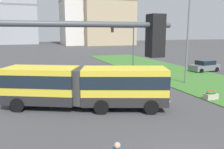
{
  "coord_description": "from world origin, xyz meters",
  "views": [
    {
      "loc": [
        -6.14,
        -6.9,
        5.55
      ],
      "look_at": [
        0.14,
        10.24,
        2.2
      ],
      "focal_mm": 37.5,
      "sensor_mm": 36.0,
      "label": 1
    }
  ],
  "objects_px": {
    "flower_planter_2": "(211,95)",
    "traffic_light_near_left": "(29,123)",
    "streetlight_median": "(188,34)",
    "car_grey_wagon": "(205,66)",
    "traffic_light_far_right": "(126,41)",
    "car_maroon_sedan": "(29,73)",
    "articulated_bus": "(85,86)"
  },
  "relations": [
    {
      "from": "flower_planter_2",
      "to": "traffic_light_near_left",
      "type": "relative_size",
      "value": 0.19
    },
    {
      "from": "traffic_light_near_left",
      "to": "streetlight_median",
      "type": "bearing_deg",
      "value": 46.09
    },
    {
      "from": "traffic_light_near_left",
      "to": "car_grey_wagon",
      "type": "bearing_deg",
      "value": 43.38
    },
    {
      "from": "traffic_light_far_right",
      "to": "streetlight_median",
      "type": "height_order",
      "value": "streetlight_median"
    },
    {
      "from": "car_maroon_sedan",
      "to": "articulated_bus",
      "type": "bearing_deg",
      "value": -73.72
    },
    {
      "from": "car_grey_wagon",
      "to": "traffic_light_far_right",
      "type": "height_order",
      "value": "traffic_light_far_right"
    },
    {
      "from": "articulated_bus",
      "to": "traffic_light_far_right",
      "type": "height_order",
      "value": "traffic_light_far_right"
    },
    {
      "from": "car_grey_wagon",
      "to": "streetlight_median",
      "type": "height_order",
      "value": "streetlight_median"
    },
    {
      "from": "car_grey_wagon",
      "to": "streetlight_median",
      "type": "distance_m",
      "value": 10.45
    },
    {
      "from": "car_grey_wagon",
      "to": "traffic_light_near_left",
      "type": "relative_size",
      "value": 0.78
    },
    {
      "from": "car_grey_wagon",
      "to": "flower_planter_2",
      "type": "relative_size",
      "value": 4.15
    },
    {
      "from": "car_grey_wagon",
      "to": "car_maroon_sedan",
      "type": "height_order",
      "value": "same"
    },
    {
      "from": "car_maroon_sedan",
      "to": "streetlight_median",
      "type": "bearing_deg",
      "value": -28.56
    },
    {
      "from": "flower_planter_2",
      "to": "traffic_light_near_left",
      "type": "bearing_deg",
      "value": -142.63
    },
    {
      "from": "flower_planter_2",
      "to": "streetlight_median",
      "type": "bearing_deg",
      "value": 72.02
    },
    {
      "from": "traffic_light_near_left",
      "to": "traffic_light_far_right",
      "type": "relative_size",
      "value": 0.94
    },
    {
      "from": "traffic_light_near_left",
      "to": "traffic_light_far_right",
      "type": "bearing_deg",
      "value": 63.15
    },
    {
      "from": "articulated_bus",
      "to": "car_grey_wagon",
      "type": "bearing_deg",
      "value": 26.77
    },
    {
      "from": "traffic_light_near_left",
      "to": "traffic_light_far_right",
      "type": "distance_m",
      "value": 28.02
    },
    {
      "from": "articulated_bus",
      "to": "traffic_light_far_right",
      "type": "relative_size",
      "value": 1.88
    },
    {
      "from": "articulated_bus",
      "to": "car_grey_wagon",
      "type": "height_order",
      "value": "articulated_bus"
    },
    {
      "from": "car_grey_wagon",
      "to": "traffic_light_near_left",
      "type": "distance_m",
      "value": 32.57
    },
    {
      "from": "traffic_light_near_left",
      "to": "traffic_light_far_right",
      "type": "xyz_separation_m",
      "value": [
        12.66,
        25.0,
        0.2
      ]
    },
    {
      "from": "flower_planter_2",
      "to": "streetlight_median",
      "type": "relative_size",
      "value": 0.11
    },
    {
      "from": "traffic_light_near_left",
      "to": "car_maroon_sedan",
      "type": "bearing_deg",
      "value": 89.71
    },
    {
      "from": "articulated_bus",
      "to": "traffic_light_near_left",
      "type": "xyz_separation_m",
      "value": [
        -3.9,
        -12.34,
        2.41
      ]
    },
    {
      "from": "articulated_bus",
      "to": "streetlight_median",
      "type": "bearing_deg",
      "value": 19.5
    },
    {
      "from": "car_maroon_sedan",
      "to": "traffic_light_far_right",
      "type": "xyz_separation_m",
      "value": [
        12.53,
        -0.27,
        3.51
      ]
    },
    {
      "from": "streetlight_median",
      "to": "flower_planter_2",
      "type": "bearing_deg",
      "value": -107.98
    },
    {
      "from": "car_grey_wagon",
      "to": "traffic_light_far_right",
      "type": "distance_m",
      "value": 11.77
    },
    {
      "from": "articulated_bus",
      "to": "traffic_light_far_right",
      "type": "xyz_separation_m",
      "value": [
        8.75,
        12.66,
        2.61
      ]
    },
    {
      "from": "car_maroon_sedan",
      "to": "traffic_light_far_right",
      "type": "height_order",
      "value": "traffic_light_far_right"
    }
  ]
}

